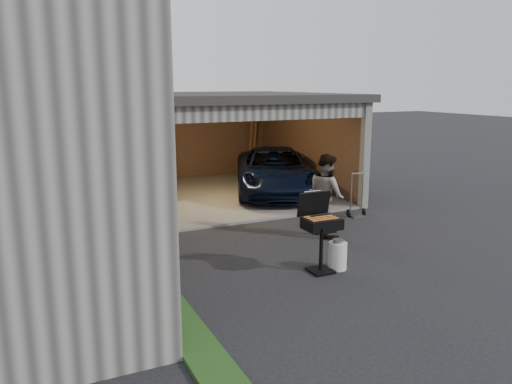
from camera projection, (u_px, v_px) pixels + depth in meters
ground at (303, 280)px, 8.15m from camera, size 80.00×80.00×0.00m
groundcover_strip at (190, 335)px, 6.32m from camera, size 0.50×8.00×0.06m
garage at (204, 130)px, 14.07m from camera, size 6.80×6.30×2.90m
minivan at (275, 173)px, 14.40m from camera, size 3.75×5.07×1.28m
woman at (143, 221)px, 9.00m from camera, size 0.41×0.57×1.45m
man at (326, 195)px, 10.46m from camera, size 0.70×0.88×1.74m
bbq_grill at (321, 226)px, 8.38m from camera, size 0.61×0.54×1.36m
propane_tank at (338, 256)px, 8.61m from camera, size 0.33×0.33×0.48m
plywood_panel at (134, 243)px, 8.40m from camera, size 0.26×0.95×1.05m
hand_truck at (357, 208)px, 12.05m from camera, size 0.47×0.38×1.08m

